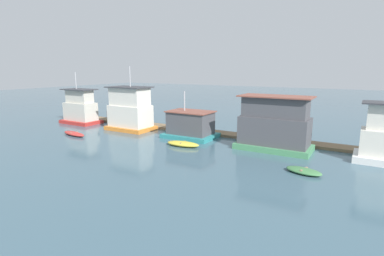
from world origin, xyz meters
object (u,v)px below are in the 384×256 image
(dinghy_yellow, at_px, (183,144))
(dinghy_green, at_px, (304,171))
(houseboat_green, at_px, (274,125))
(houseboat_red, at_px, (80,109))
(houseboat_teal, at_px, (191,125))
(dinghy_red, at_px, (74,134))
(mooring_post_near_right, at_px, (108,117))
(houseboat_orange, at_px, (130,110))
(mooring_post_near_left, at_px, (181,125))

(dinghy_yellow, distance_m, dinghy_green, 12.40)
(houseboat_green, xyz_separation_m, dinghy_yellow, (-8.29, -3.52, -2.17))
(houseboat_red, distance_m, houseboat_teal, 18.43)
(houseboat_teal, xyz_separation_m, dinghy_red, (-12.46, -6.20, -1.22))
(houseboat_green, bearing_deg, dinghy_green, -55.21)
(dinghy_red, relative_size, mooring_post_near_right, 2.31)
(houseboat_teal, height_order, houseboat_green, houseboat_teal)
(dinghy_green, bearing_deg, houseboat_teal, 156.23)
(houseboat_green, distance_m, mooring_post_near_right, 24.87)
(houseboat_orange, xyz_separation_m, dinghy_yellow, (10.41, -3.76, -2.31))
(houseboat_red, bearing_deg, mooring_post_near_right, 30.31)
(houseboat_green, relative_size, mooring_post_near_right, 3.98)
(houseboat_green, height_order, mooring_post_near_left, houseboat_green)
(houseboat_red, height_order, mooring_post_near_left, houseboat_red)
(dinghy_red, relative_size, mooring_post_near_left, 2.18)
(dinghy_green, bearing_deg, mooring_post_near_right, 164.90)
(dinghy_yellow, relative_size, mooring_post_near_right, 2.03)
(houseboat_red, distance_m, mooring_post_near_left, 16.16)
(houseboat_green, relative_size, mooring_post_near_left, 3.75)
(houseboat_orange, height_order, houseboat_green, houseboat_orange)
(houseboat_red, xyz_separation_m, mooring_post_near_left, (16.00, 1.98, -1.16))
(houseboat_teal, height_order, mooring_post_near_right, houseboat_teal)
(houseboat_orange, height_order, dinghy_yellow, houseboat_orange)
(houseboat_green, bearing_deg, houseboat_teal, 177.88)
(houseboat_teal, height_order, dinghy_red, houseboat_teal)
(houseboat_teal, relative_size, mooring_post_near_left, 3.03)
(mooring_post_near_right, height_order, mooring_post_near_left, mooring_post_near_left)
(dinghy_yellow, height_order, mooring_post_near_right, mooring_post_near_right)
(houseboat_green, height_order, dinghy_red, houseboat_green)
(houseboat_red, height_order, dinghy_red, houseboat_red)
(houseboat_red, relative_size, houseboat_orange, 0.90)
(dinghy_red, relative_size, dinghy_yellow, 1.14)
(houseboat_red, bearing_deg, dinghy_red, -44.94)
(houseboat_red, relative_size, dinghy_red, 1.76)
(houseboat_red, relative_size, mooring_post_near_left, 3.82)
(houseboat_teal, distance_m, dinghy_red, 13.97)
(dinghy_yellow, bearing_deg, houseboat_orange, 160.14)
(houseboat_teal, distance_m, mooring_post_near_right, 15.14)
(houseboat_teal, distance_m, houseboat_green, 9.77)
(dinghy_red, height_order, dinghy_yellow, dinghy_yellow)
(houseboat_orange, relative_size, dinghy_green, 2.71)
(houseboat_red, xyz_separation_m, houseboat_orange, (9.43, 0.13, 0.45))
(mooring_post_near_left, bearing_deg, dinghy_yellow, -55.61)
(houseboat_green, height_order, mooring_post_near_right, houseboat_green)
(houseboat_orange, xyz_separation_m, dinghy_red, (-3.47, -6.08, -2.35))
(dinghy_green, bearing_deg, dinghy_red, -179.57)
(houseboat_orange, bearing_deg, houseboat_teal, 0.78)
(mooring_post_near_left, bearing_deg, houseboat_teal, -35.55)
(houseboat_red, distance_m, dinghy_green, 32.62)
(dinghy_red, distance_m, mooring_post_near_right, 8.37)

